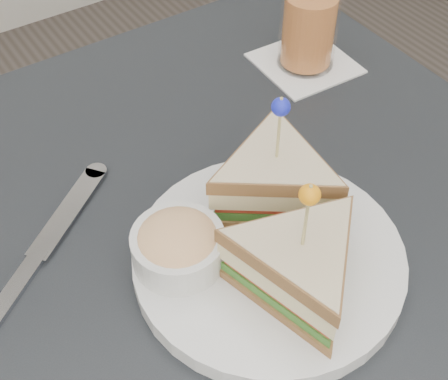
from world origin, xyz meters
TOP-DOWN VIEW (x-y plane):
  - table at (0.00, 0.00)m, footprint 0.80×0.80m
  - plate_meal at (0.02, -0.06)m, footprint 0.33×0.33m
  - cutlery_knife at (-0.17, 0.08)m, footprint 0.21×0.17m
  - drink_set at (0.26, 0.19)m, footprint 0.13×0.13m

SIDE VIEW (x-z plane):
  - table at x=0.00m, z-range 0.30..1.05m
  - cutlery_knife at x=-0.17m, z-range 0.75..0.76m
  - plate_meal at x=0.02m, z-range 0.71..0.87m
  - drink_set at x=0.26m, z-range 0.74..0.90m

